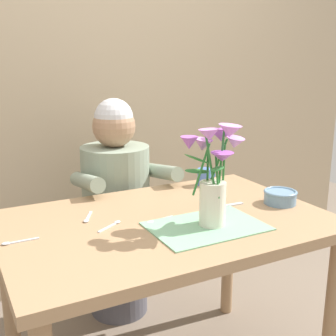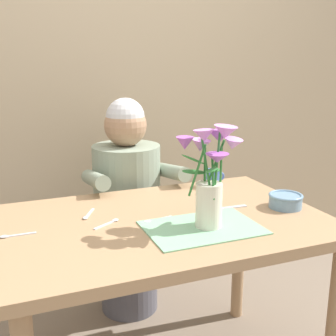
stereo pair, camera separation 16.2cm
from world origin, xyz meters
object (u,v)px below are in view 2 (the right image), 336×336
Objects in this scene: seated_person at (128,210)px; ceramic_bowl at (286,200)px; coffee_cup at (214,178)px; dinner_knife at (225,208)px; flower_vase at (211,172)px.

ceramic_bowl is (0.46, -0.68, 0.21)m from seated_person.
dinner_knife is at bearing -109.25° from coffee_cup.
coffee_cup is (0.10, 0.29, 0.04)m from dinner_knife.
seated_person is 0.50m from coffee_cup.
ceramic_bowl is at bearing 10.66° from flower_vase.
seated_person reaches higher than coffee_cup.
flower_vase is (0.08, -0.75, 0.38)m from seated_person.
seated_person reaches higher than flower_vase.
flower_vase is at bearing -119.19° from coffee_cup.
seated_person reaches higher than dinner_knife.
flower_vase is at bearing -131.82° from dinner_knife.
ceramic_bowl is (0.38, 0.07, -0.17)m from flower_vase.
seated_person is 12.20× the size of coffee_cup.
coffee_cup is at bearing 60.81° from flower_vase.
seated_person is 5.97× the size of dinner_knife.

